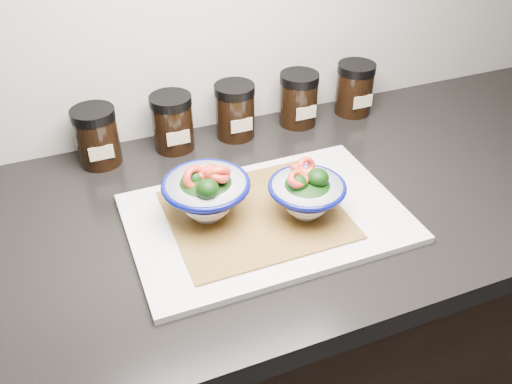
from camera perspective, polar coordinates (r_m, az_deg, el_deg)
name	(u,v)px	position (r m, az deg, el deg)	size (l,w,h in m)	color
cabinet	(312,351)	(1.32, 5.96, -16.34)	(3.43, 0.58, 0.86)	black
countertop	(328,197)	(1.00, 7.54, -0.49)	(3.50, 0.60, 0.04)	black
cutting_board	(267,218)	(0.90, 1.12, -2.74)	(0.45, 0.30, 0.01)	silver
bamboo_mat	(256,214)	(0.90, 0.00, -2.37)	(0.28, 0.24, 0.00)	olive
bowl_left	(207,192)	(0.87, -5.21, -0.04)	(0.14, 0.14, 0.11)	white
bowl_right	(306,193)	(0.88, 5.32, -0.12)	(0.13, 0.13, 0.10)	white
spice_jar_a	(97,136)	(1.06, -16.40, 5.63)	(0.08, 0.08, 0.11)	black
spice_jar_b	(173,122)	(1.08, -8.77, 7.26)	(0.08, 0.08, 0.11)	black
spice_jar_c	(235,111)	(1.11, -2.23, 8.55)	(0.08, 0.08, 0.11)	black
spice_jar_d	(298,99)	(1.16, 4.49, 9.75)	(0.08, 0.08, 0.11)	black
spice_jar_e	(354,88)	(1.22, 10.32, 10.68)	(0.08, 0.08, 0.11)	black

